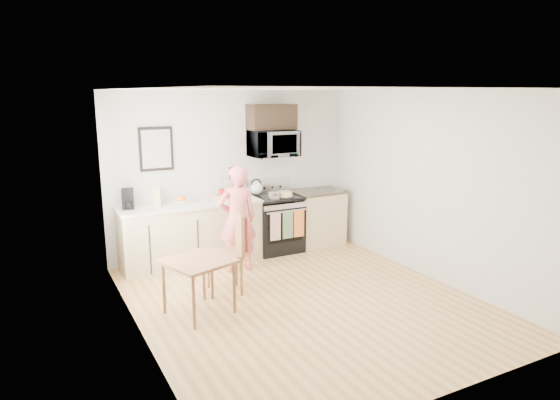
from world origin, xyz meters
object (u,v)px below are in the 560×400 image
dining_table (198,266)px  cake (285,195)px  range (276,225)px  chair (235,241)px  microwave (273,144)px  person (237,219)px

dining_table → cake: 2.54m
cake → range: bearing=112.5°
range → dining_table: 2.57m
chair → cake: chair is taller
microwave → dining_table: bearing=-136.3°
range → chair: bearing=-134.6°
chair → microwave: bearing=60.1°
chair → range: bearing=57.8°
chair → dining_table: bearing=-133.3°
dining_table → chair: chair is taller
range → cake: range is taller
microwave → dining_table: 2.88m
microwave → person: microwave is taller
person → chair: bearing=71.7°
range → microwave: microwave is taller
chair → cake: size_ratio=3.81×
dining_table → person: bearing=49.5°
microwave → person: bearing=-143.8°
range → cake: (0.07, -0.17, 0.53)m
microwave → chair: (-1.25, -1.38, -1.08)m
person → dining_table: (-0.98, -1.14, -0.19)m
person → range: bearing=-141.6°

